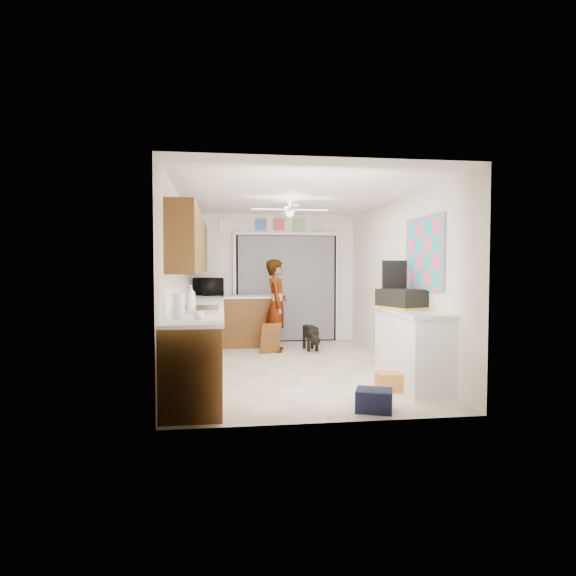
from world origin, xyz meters
name	(u,v)px	position (x,y,z in m)	size (l,w,h in m)	color
floor	(292,368)	(0.00, 0.00, 0.00)	(5.00, 5.00, 0.00)	beige
ceiling	(292,196)	(0.00, 0.00, 2.50)	(5.00, 5.00, 0.00)	white
wall_back	(274,278)	(0.00, 2.50, 1.25)	(3.20, 3.20, 0.00)	white
wall_front	(329,291)	(0.00, -2.50, 1.25)	(3.20, 3.20, 0.00)	white
wall_left	(179,283)	(-1.60, 0.00, 1.25)	(5.00, 5.00, 0.00)	white
wall_right	(397,282)	(1.60, 0.00, 1.25)	(5.00, 5.00, 0.00)	white
left_base_cabinets	(201,339)	(-1.30, 0.00, 0.45)	(0.60, 4.80, 0.90)	brown
left_countertop	(202,306)	(-1.29, 0.00, 0.92)	(0.62, 4.80, 0.04)	white
upper_cabinets	(191,244)	(-1.44, 0.20, 1.80)	(0.32, 4.00, 0.80)	brown
sink_basin	(198,310)	(-1.29, -1.00, 0.95)	(0.50, 0.76, 0.06)	silver
faucet	(182,302)	(-1.48, -1.00, 1.05)	(0.03, 0.03, 0.22)	silver
peninsula_base	(250,322)	(-0.50, 2.00, 0.45)	(1.00, 0.60, 0.90)	brown
peninsula_top	(250,297)	(-0.50, 2.00, 0.92)	(1.04, 0.64, 0.04)	white
back_opening_recess	(286,288)	(0.25, 2.47, 1.05)	(2.00, 0.06, 2.10)	black
curtain_panel	(287,288)	(0.25, 2.43, 1.05)	(1.90, 0.03, 2.05)	gray
door_trim_left	(234,289)	(-0.77, 2.44, 1.05)	(0.06, 0.04, 2.10)	white
door_trim_right	(337,288)	(1.27, 2.44, 1.05)	(0.06, 0.04, 2.10)	white
door_trim_head	(287,234)	(0.25, 2.44, 2.12)	(2.10, 0.04, 0.06)	white
header_frame_1	(261,224)	(-0.25, 2.47, 2.30)	(0.22, 0.02, 0.22)	#456AB9
header_frame_2	(279,224)	(0.10, 2.47, 2.30)	(0.22, 0.02, 0.22)	#C44C49
header_frame_3	(299,225)	(0.50, 2.47, 2.30)	(0.22, 0.02, 0.22)	#73BC6B
header_frame_4	(319,225)	(0.90, 2.47, 2.30)	(0.22, 0.02, 0.22)	beige
route66_sign	(225,224)	(-0.95, 2.47, 2.30)	(0.22, 0.02, 0.26)	silver
right_counter_base	(412,349)	(1.35, -1.20, 0.45)	(0.50, 1.40, 0.90)	white
right_counter_top	(412,312)	(1.34, -1.20, 0.92)	(0.54, 1.44, 0.04)	white
abstract_painting	(424,253)	(1.58, -1.00, 1.65)	(0.03, 1.15, 0.95)	#E65484
ceiling_fan	(290,210)	(0.00, 0.20, 2.32)	(1.14, 1.14, 0.24)	white
microwave	(208,286)	(-1.26, 2.25, 1.10)	(0.59, 0.40, 0.33)	black
soap_bottle	(191,297)	(-1.39, -0.80, 1.10)	(0.12, 0.12, 0.32)	silver
cup	(199,315)	(-1.24, -1.91, 0.98)	(0.11, 0.11, 0.09)	white
paper_towel_roll	(179,306)	(-1.45, -1.82, 1.07)	(0.12, 0.12, 0.26)	white
suitcase	(402,299)	(1.32, -0.93, 1.06)	(0.43, 0.57, 0.25)	black
suitcase_rim	(402,307)	(1.32, -0.93, 0.95)	(0.44, 0.58, 0.02)	yellow
suitcase_lid	(394,279)	(1.32, -0.64, 1.31)	(0.42, 0.03, 0.50)	black
cardboard_box	(391,382)	(1.00, -1.44, 0.11)	(0.34, 0.26, 0.21)	#C1793C
navy_crate	(374,400)	(0.54, -2.20, 0.11)	(0.36, 0.30, 0.22)	black
cabinet_door_panel	(271,338)	(-0.20, 1.14, 0.26)	(0.35, 0.03, 0.53)	brown
man	(277,305)	(-0.06, 1.40, 0.80)	(0.58, 0.38, 1.60)	white
dog	(310,337)	(0.54, 1.43, 0.24)	(0.26, 0.60, 0.47)	black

